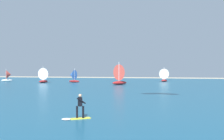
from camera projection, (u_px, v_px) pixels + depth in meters
name	position (u px, v px, depth m)	size (l,w,h in m)	color
ocean	(152.00, 87.00, 50.07)	(160.00, 90.00, 0.10)	navy
kitesurfer	(77.00, 110.00, 17.69)	(1.93, 1.58, 1.67)	yellow
sailboat_heeled_over	(121.00, 74.00, 56.80)	(4.05, 4.39, 4.87)	maroon
sailboat_trailing	(73.00, 76.00, 66.01)	(3.09, 2.68, 3.51)	maroon
sailboat_mid_left	(165.00, 75.00, 69.62)	(3.02, 3.42, 3.84)	maroon
sailboat_anchored_offshore	(8.00, 76.00, 71.48)	(3.08, 2.96, 3.44)	white
sailboat_near_shore	(45.00, 75.00, 64.49)	(2.98, 3.49, 4.01)	maroon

